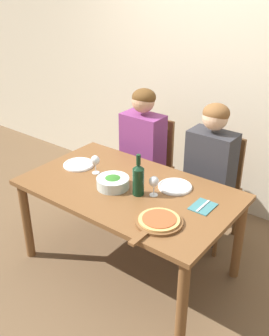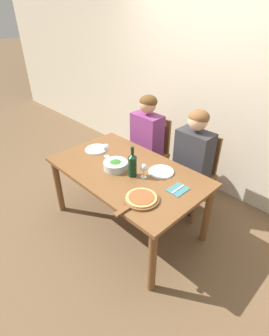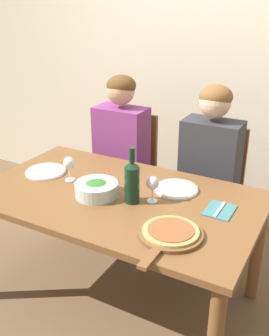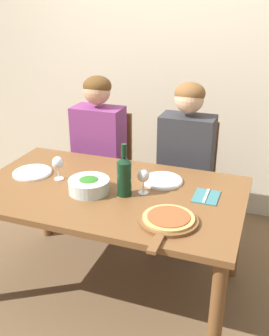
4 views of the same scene
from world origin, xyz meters
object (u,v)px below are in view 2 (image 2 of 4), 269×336
person_woman (146,135)px  wine_bottle (132,164)px  dinner_plate_left (96,149)px  person_man (193,155)px  chair_right (196,170)px  wine_glass_right (144,168)px  dinner_plate_right (161,172)px  chair_left (151,150)px  pizza_on_board (141,199)px  broccoli_bowl (116,165)px  wine_glass_left (106,148)px  fork_on_napkin (178,189)px

person_woman → wine_bottle: bearing=-55.0°
person_woman → dinner_plate_left: (-0.17, -0.64, -0.02)m
person_man → chair_right: bearing=90.0°
person_man → wine_glass_right: (-0.10, -0.65, 0.07)m
person_woman → dinner_plate_left: size_ratio=4.96×
dinner_plate_left → wine_glass_right: (0.76, -0.02, 0.10)m
person_woman → dinner_plate_right: person_woman is taller
chair_left → pizza_on_board: (0.81, -1.03, 0.23)m
chair_left → broccoli_bowl: (0.29, -0.85, 0.26)m
pizza_on_board → wine_glass_left: bearing=161.0°
wine_bottle → pizza_on_board: 0.40m
wine_bottle → fork_on_napkin: size_ratio=1.72×
chair_right → broccoli_bowl: (-0.40, -0.85, 0.26)m
pizza_on_board → fork_on_napkin: size_ratio=2.47×
wine_glass_left → dinner_plate_right: bearing=16.7°
person_man → broccoli_bowl: size_ratio=5.17×
dinner_plate_right → pizza_on_board: (0.16, -0.45, 0.01)m
broccoli_bowl → chair_right: bearing=64.8°
chair_right → wine_glass_right: chair_right is taller
broccoli_bowl → pizza_on_board: 0.55m
fork_on_napkin → dinner_plate_right: bearing=159.3°
chair_left → dinner_plate_right: chair_left is taller
wine_bottle → wine_glass_left: 0.46m
wine_glass_right → person_woman: bearing=132.1°
wine_glass_right → chair_left: bearing=127.7°
dinner_plate_left → dinner_plate_right: (0.82, 0.17, 0.00)m
person_man → broccoli_bowl: bearing=-118.4°
chair_left → dinner_plate_left: bearing=-102.7°
dinner_plate_left → dinner_plate_right: same height
person_woman → dinner_plate_right: 0.80m
person_man → wine_glass_left: bearing=-135.1°
wine_bottle → broccoli_bowl: bearing=-170.6°
person_woman → wine_glass_right: bearing=-47.9°
broccoli_bowl → wine_glass_right: size_ratio=1.59×
dinner_plate_left → pizza_on_board: pizza_on_board is taller
pizza_on_board → wine_glass_left: (-0.78, 0.27, 0.09)m
dinner_plate_left → fork_on_napkin: (1.11, 0.06, -0.01)m
dinner_plate_right → chair_right: bearing=86.4°
pizza_on_board → broccoli_bowl: bearing=161.3°
broccoli_bowl → dinner_plate_left: (-0.46, 0.10, -0.03)m
chair_left → wine_bottle: (0.49, -0.82, 0.34)m
chair_left → pizza_on_board: bearing=-51.7°
broccoli_bowl → wine_glass_left: bearing=160.5°
person_woman → person_man: (0.69, 0.00, 0.00)m
dinner_plate_left → pizza_on_board: 1.02m
chair_right → broccoli_bowl: size_ratio=3.84×
dinner_plate_left → wine_glass_left: size_ratio=1.66×
wine_bottle → dinner_plate_right: bearing=56.8°
person_woman → person_man: bearing=0.0°
wine_bottle → wine_glass_right: wine_bottle is taller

